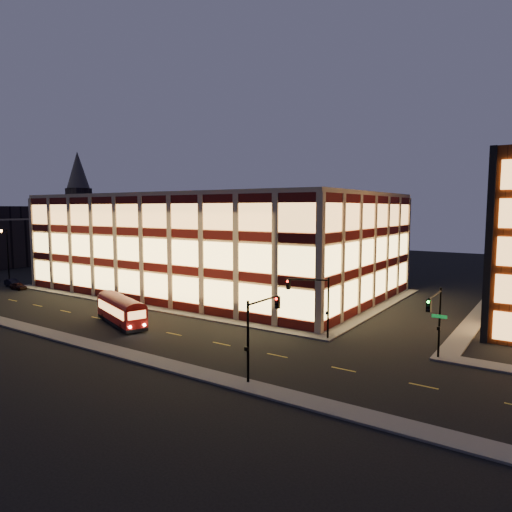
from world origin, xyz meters
The scene contains 16 objects.
ground centered at (0.00, 0.00, 0.00)m, with size 200.00×200.00×0.00m, color black.
sidewalk_office_south centered at (-3.00, 1.00, 0.07)m, with size 54.00×2.00×0.15m, color #514F4C.
sidewalk_office_east centered at (23.00, 17.00, 0.07)m, with size 2.00×30.00×0.15m, color #514F4C.
sidewalk_tower_west centered at (34.00, 17.00, 0.07)m, with size 2.00×30.00×0.15m, color #514F4C.
sidewalk_near centered at (0.00, -13.00, 0.07)m, with size 100.00×2.00×0.15m, color #514F4C.
office_building centered at (-2.91, 16.91, 7.25)m, with size 50.45×30.45×14.50m.
bg_building_a centered at (-62.00, 18.00, 5.00)m, with size 18.00×28.00×10.00m, color #2D2621.
church_tower centered at (-70.00, 40.00, 9.00)m, with size 5.00×5.00×18.00m, color #2D2621.
church_spire centered at (-70.00, 40.00, 23.00)m, with size 6.00×6.00×10.00m, color #4C473F.
traffic_signal_far centered at (22.21, 0.24, 4.11)m, with size 3.79×1.87×6.00m.
traffic_signal_right centered at (33.50, -0.62, 4.10)m, with size 1.20×4.37×6.00m.
traffic_signal_near centered at (23.50, -11.03, 4.13)m, with size 0.32×4.45×6.00m.
street_lamp_a centered at (-34.00, 0.82, 5.47)m, with size 0.44×1.22×9.02m.
trolley_bus centered at (2.70, -6.41, 1.71)m, with size 9.35×5.35×3.09m.
parked_car_0 centered at (-27.60, -1.01, 0.54)m, with size 1.27×3.16×1.08m, color black.
parked_car_1 centered at (-30.81, -0.13, 0.61)m, with size 1.30×3.72×1.23m, color black.
Camera 1 is at (41.40, -38.20, 12.41)m, focal length 32.00 mm.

